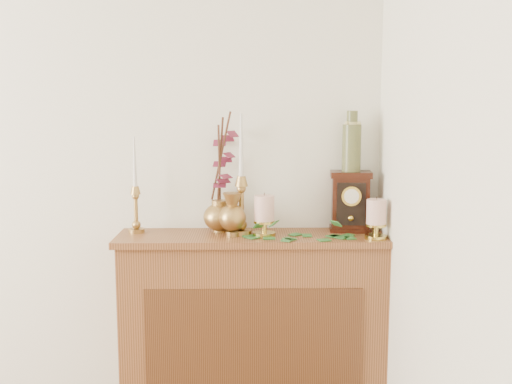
{
  "coord_description": "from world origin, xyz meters",
  "views": [
    {
      "loc": [
        1.37,
        -0.58,
        1.51
      ],
      "look_at": [
        1.41,
        2.05,
        1.13
      ],
      "focal_mm": 42.0,
      "sensor_mm": 36.0,
      "label": 1
    }
  ],
  "objects_px": {
    "candlestick_left": "(136,202)",
    "ceramic_vase": "(352,144)",
    "bud_vase": "(232,215)",
    "mantel_clock": "(350,202)",
    "ginger_jar": "(223,178)",
    "candlestick_center": "(241,196)"
  },
  "relations": [
    {
      "from": "candlestick_center",
      "to": "bud_vase",
      "type": "height_order",
      "value": "candlestick_center"
    },
    {
      "from": "candlestick_left",
      "to": "bud_vase",
      "type": "xyz_separation_m",
      "value": [
        0.45,
        -0.08,
        -0.05
      ]
    },
    {
      "from": "ginger_jar",
      "to": "candlestick_left",
      "type": "bearing_deg",
      "value": -173.31
    },
    {
      "from": "candlestick_left",
      "to": "ceramic_vase",
      "type": "relative_size",
      "value": 1.59
    },
    {
      "from": "mantel_clock",
      "to": "ceramic_vase",
      "type": "distance_m",
      "value": 0.27
    },
    {
      "from": "candlestick_left",
      "to": "ceramic_vase",
      "type": "bearing_deg",
      "value": 1.61
    },
    {
      "from": "ginger_jar",
      "to": "bud_vase",
      "type": "bearing_deg",
      "value": -70.2
    },
    {
      "from": "mantel_clock",
      "to": "candlestick_left",
      "type": "bearing_deg",
      "value": -172.88
    },
    {
      "from": "candlestick_center",
      "to": "ceramic_vase",
      "type": "bearing_deg",
      "value": 8.98
    },
    {
      "from": "candlestick_center",
      "to": "ginger_jar",
      "type": "bearing_deg",
      "value": 131.14
    },
    {
      "from": "candlestick_left",
      "to": "ginger_jar",
      "type": "xyz_separation_m",
      "value": [
        0.4,
        0.05,
        0.11
      ]
    },
    {
      "from": "ginger_jar",
      "to": "ceramic_vase",
      "type": "distance_m",
      "value": 0.61
    },
    {
      "from": "candlestick_center",
      "to": "bud_vase",
      "type": "bearing_deg",
      "value": -143.58
    },
    {
      "from": "ginger_jar",
      "to": "mantel_clock",
      "type": "height_order",
      "value": "ginger_jar"
    },
    {
      "from": "bud_vase",
      "to": "ginger_jar",
      "type": "distance_m",
      "value": 0.21
    },
    {
      "from": "candlestick_left",
      "to": "mantel_clock",
      "type": "bearing_deg",
      "value": 1.47
    },
    {
      "from": "bud_vase",
      "to": "ceramic_vase",
      "type": "relative_size",
      "value": 0.71
    },
    {
      "from": "candlestick_left",
      "to": "ceramic_vase",
      "type": "height_order",
      "value": "ceramic_vase"
    },
    {
      "from": "candlestick_center",
      "to": "mantel_clock",
      "type": "relative_size",
      "value": 1.95
    },
    {
      "from": "candlestick_left",
      "to": "bud_vase",
      "type": "distance_m",
      "value": 0.46
    },
    {
      "from": "bud_vase",
      "to": "mantel_clock",
      "type": "distance_m",
      "value": 0.56
    },
    {
      "from": "candlestick_left",
      "to": "candlestick_center",
      "type": "xyz_separation_m",
      "value": [
        0.49,
        -0.05,
        0.03
      ]
    }
  ]
}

